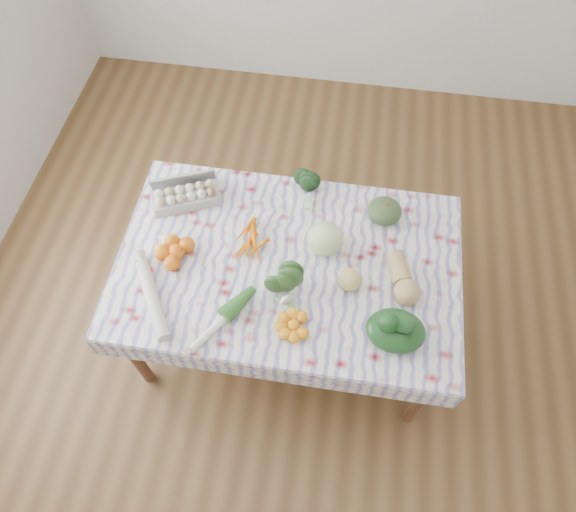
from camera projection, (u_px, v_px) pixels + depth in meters
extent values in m
plane|color=brown|center=(288.00, 326.00, 3.13)|extent=(4.50, 4.50, 0.00)
cube|color=brown|center=(288.00, 266.00, 2.50)|extent=(1.60, 1.00, 0.04)
cylinder|color=brown|center=(134.00, 356.00, 2.66)|extent=(0.06, 0.06, 0.71)
cylinder|color=brown|center=(422.00, 399.00, 2.54)|extent=(0.06, 0.06, 0.71)
cylinder|color=brown|center=(179.00, 219.00, 3.11)|extent=(0.06, 0.06, 0.71)
cylinder|color=brown|center=(425.00, 251.00, 2.99)|extent=(0.06, 0.06, 0.71)
cube|color=white|center=(288.00, 263.00, 2.48)|extent=(1.66, 1.06, 0.01)
cube|color=#ACADA8|center=(186.00, 197.00, 2.63)|extent=(0.37, 0.26, 0.09)
cube|color=orange|center=(251.00, 238.00, 2.53)|extent=(0.24, 0.23, 0.04)
ellipsoid|color=#163314|center=(310.00, 188.00, 2.63)|extent=(0.15, 0.14, 0.13)
ellipsoid|color=#3B4F29|center=(385.00, 211.00, 2.57)|extent=(0.19, 0.19, 0.11)
sphere|color=#C5E294|center=(325.00, 239.00, 2.44)|extent=(0.19, 0.19, 0.17)
ellipsoid|color=tan|center=(403.00, 278.00, 2.36)|extent=(0.20, 0.29, 0.12)
cube|color=orange|center=(176.00, 252.00, 2.46)|extent=(0.32, 0.32, 0.08)
ellipsoid|color=#2B5120|center=(281.00, 289.00, 2.33)|extent=(0.23, 0.23, 0.12)
cube|color=orange|center=(294.00, 325.00, 2.27)|extent=(0.22, 0.22, 0.06)
sphere|color=#D2C166|center=(350.00, 280.00, 2.36)|extent=(0.12, 0.12, 0.11)
ellipsoid|color=black|center=(396.00, 331.00, 2.23)|extent=(0.32, 0.30, 0.12)
cylinder|color=silver|center=(153.00, 300.00, 2.34)|extent=(0.27, 0.40, 0.06)
cylinder|color=silver|center=(223.00, 320.00, 2.29)|extent=(0.24, 0.34, 0.04)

